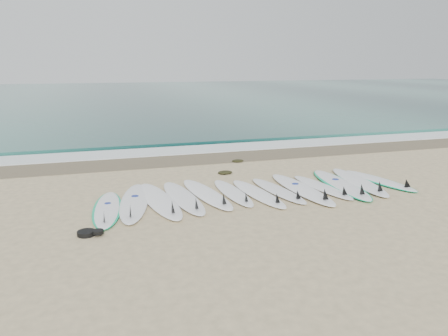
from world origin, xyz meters
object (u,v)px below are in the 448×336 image
object	(u,v)px
surfboard_0	(107,209)
surfboard_12	(380,181)
surfboard_6	(259,194)
leash_coil	(89,233)

from	to	relation	value
surfboard_0	surfboard_12	world-z (taller)	surfboard_0
surfboard_6	surfboard_12	size ratio (longest dim) A/B	1.03
leash_coil	surfboard_0	bearing A→B (deg)	73.43
surfboard_6	leash_coil	distance (m)	3.98
surfboard_6	leash_coil	xyz separation A→B (m)	(-3.76, -1.30, -0.01)
surfboard_0	leash_coil	size ratio (longest dim) A/B	5.40
leash_coil	surfboard_12	bearing A→B (deg)	11.63
surfboard_12	leash_coil	bearing A→B (deg)	-178.11
surfboard_12	leash_coil	size ratio (longest dim) A/B	5.31
surfboard_0	surfboard_6	distance (m)	3.39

